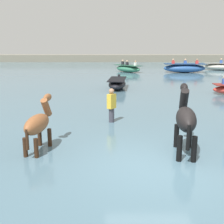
{
  "coord_description": "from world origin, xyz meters",
  "views": [
    {
      "loc": [
        -1.04,
        -6.8,
        3.32
      ],
      "look_at": [
        -1.07,
        3.53,
        0.85
      ],
      "focal_mm": 47.45,
      "sensor_mm": 36.0,
      "label": 1
    }
  ],
  "objects_px": {
    "boat_mid_outer": "(129,68)",
    "boat_distant_east": "(222,67)",
    "horse_lead_black": "(186,120)",
    "person_onlooker_right": "(112,109)",
    "horse_trailing_chestnut": "(39,125)",
    "boat_far_inshore": "(185,68)",
    "boat_near_starboard": "(118,84)"
  },
  "relations": [
    {
      "from": "horse_lead_black",
      "to": "boat_distant_east",
      "type": "xyz_separation_m",
      "value": [
        9.56,
        23.94,
        -0.55
      ]
    },
    {
      "from": "horse_lead_black",
      "to": "boat_mid_outer",
      "type": "relative_size",
      "value": 0.69
    },
    {
      "from": "horse_lead_black",
      "to": "person_onlooker_right",
      "type": "relative_size",
      "value": 1.32
    },
    {
      "from": "boat_near_starboard",
      "to": "boat_mid_outer",
      "type": "bearing_deg",
      "value": 83.21
    },
    {
      "from": "horse_lead_black",
      "to": "horse_trailing_chestnut",
      "type": "height_order",
      "value": "horse_lead_black"
    },
    {
      "from": "horse_trailing_chestnut",
      "to": "boat_far_inshore",
      "type": "relative_size",
      "value": 0.45
    },
    {
      "from": "horse_trailing_chestnut",
      "to": "boat_distant_east",
      "type": "distance_m",
      "value": 27.35
    },
    {
      "from": "boat_near_starboard",
      "to": "boat_far_inshore",
      "type": "relative_size",
      "value": 0.75
    },
    {
      "from": "horse_trailing_chestnut",
      "to": "boat_mid_outer",
      "type": "relative_size",
      "value": 0.59
    },
    {
      "from": "boat_distant_east",
      "to": "person_onlooker_right",
      "type": "distance_m",
      "value": 23.76
    },
    {
      "from": "boat_distant_east",
      "to": "person_onlooker_right",
      "type": "bearing_deg",
      "value": -119.07
    },
    {
      "from": "boat_near_starboard",
      "to": "boat_far_inshore",
      "type": "xyz_separation_m",
      "value": [
        6.76,
        10.19,
        0.12
      ]
    },
    {
      "from": "boat_distant_east",
      "to": "person_onlooker_right",
      "type": "relative_size",
      "value": 2.24
    },
    {
      "from": "boat_mid_outer",
      "to": "person_onlooker_right",
      "type": "xyz_separation_m",
      "value": [
        -1.62,
        -18.76,
        0.17
      ]
    },
    {
      "from": "horse_trailing_chestnut",
      "to": "boat_near_starboard",
      "type": "height_order",
      "value": "horse_trailing_chestnut"
    },
    {
      "from": "boat_distant_east",
      "to": "person_onlooker_right",
      "type": "height_order",
      "value": "person_onlooker_right"
    },
    {
      "from": "boat_far_inshore",
      "to": "person_onlooker_right",
      "type": "distance_m",
      "value": 19.67
    },
    {
      "from": "horse_lead_black",
      "to": "boat_near_starboard",
      "type": "bearing_deg",
      "value": 98.2
    },
    {
      "from": "horse_trailing_chestnut",
      "to": "boat_near_starboard",
      "type": "xyz_separation_m",
      "value": [
        2.37,
        11.13,
        -0.42
      ]
    },
    {
      "from": "boat_mid_outer",
      "to": "boat_distant_east",
      "type": "bearing_deg",
      "value": 11.43
    },
    {
      "from": "boat_mid_outer",
      "to": "boat_far_inshore",
      "type": "distance_m",
      "value": 5.51
    },
    {
      "from": "boat_far_inshore",
      "to": "boat_distant_east",
      "type": "height_order",
      "value": "boat_far_inshore"
    },
    {
      "from": "boat_mid_outer",
      "to": "person_onlooker_right",
      "type": "distance_m",
      "value": 18.83
    },
    {
      "from": "boat_near_starboard",
      "to": "boat_distant_east",
      "type": "bearing_deg",
      "value": 48.43
    },
    {
      "from": "horse_lead_black",
      "to": "person_onlooker_right",
      "type": "distance_m",
      "value": 3.76
    },
    {
      "from": "horse_lead_black",
      "to": "boat_far_inshore",
      "type": "relative_size",
      "value": 0.52
    },
    {
      "from": "horse_trailing_chestnut",
      "to": "person_onlooker_right",
      "type": "bearing_deg",
      "value": 55.98
    },
    {
      "from": "horse_lead_black",
      "to": "boat_far_inshore",
      "type": "bearing_deg",
      "value": 76.59
    },
    {
      "from": "horse_trailing_chestnut",
      "to": "boat_mid_outer",
      "type": "height_order",
      "value": "horse_trailing_chestnut"
    },
    {
      "from": "horse_lead_black",
      "to": "boat_far_inshore",
      "type": "distance_m",
      "value": 22.12
    },
    {
      "from": "horse_trailing_chestnut",
      "to": "boat_near_starboard",
      "type": "distance_m",
      "value": 11.39
    },
    {
      "from": "horse_trailing_chestnut",
      "to": "boat_far_inshore",
      "type": "distance_m",
      "value": 23.19
    }
  ]
}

